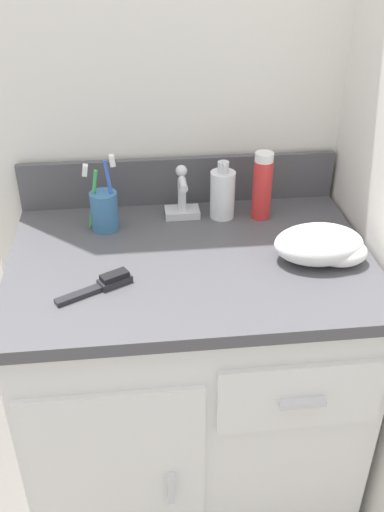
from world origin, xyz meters
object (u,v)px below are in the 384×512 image
(hand_towel, at_px, (324,246))
(toothbrush_cup, at_px, (104,209))
(soap_dispenser, at_px, (222,193))
(hairbrush, at_px, (104,284))
(shaving_cream_can, at_px, (262,186))

(hand_towel, bearing_deg, toothbrush_cup, 157.52)
(soap_dispenser, xyz_separation_m, hairbrush, (-0.30, -0.30, -0.06))
(soap_dispenser, distance_m, hand_towel, 0.31)
(shaving_cream_can, bearing_deg, soap_dispenser, 172.41)
(hairbrush, height_order, hand_towel, hand_towel)
(hairbrush, bearing_deg, toothbrush_cup, 62.00)
(shaving_cream_can, bearing_deg, hand_towel, -67.06)
(hand_towel, bearing_deg, hairbrush, -173.58)
(toothbrush_cup, xyz_separation_m, soap_dispenser, (0.30, 0.03, 0.01))
(toothbrush_cup, height_order, shaving_cream_can, toothbrush_cup)
(toothbrush_cup, bearing_deg, hairbrush, -89.58)
(soap_dispenser, height_order, hairbrush, soap_dispenser)
(hand_towel, bearing_deg, shaving_cream_can, 112.94)
(shaving_cream_can, bearing_deg, hairbrush, -144.75)
(toothbrush_cup, height_order, hand_towel, toothbrush_cup)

